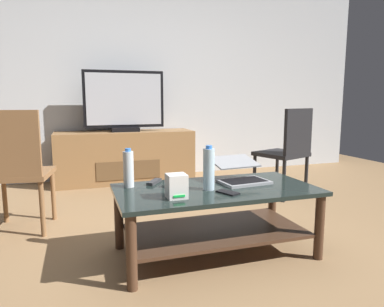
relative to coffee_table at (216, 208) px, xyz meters
name	(u,v)px	position (x,y,z in m)	size (l,w,h in m)	color
ground_plane	(214,251)	(0.01, 0.03, -0.31)	(7.68, 7.68, 0.00)	olive
back_wall	(141,69)	(0.01, 2.61, 1.09)	(6.40, 0.12, 2.80)	silver
coffee_table	(216,208)	(0.00, 0.00, 0.00)	(1.28, 0.66, 0.44)	black
media_cabinet	(126,156)	(-0.27, 2.29, 0.00)	(1.66, 0.51, 0.62)	olive
television	(124,102)	(-0.27, 2.27, 0.67)	(0.96, 0.20, 0.73)	black
dining_chair	(288,148)	(1.23, 1.05, 0.20)	(0.56, 0.56, 0.92)	black
side_chair	(16,166)	(-1.27, 0.80, 0.21)	(0.50, 0.50, 0.93)	brown
laptop	(240,173)	(0.22, 0.11, 0.19)	(0.36, 0.39, 0.16)	gray
router_box	(177,186)	(-0.30, -0.15, 0.20)	(0.11, 0.11, 0.14)	white
water_bottle_near	(209,169)	(-0.06, -0.03, 0.27)	(0.07, 0.07, 0.28)	silver
water_bottle_far	(128,169)	(-0.53, 0.20, 0.25)	(0.07, 0.07, 0.25)	silver
cell_phone	(228,192)	(0.02, -0.15, 0.14)	(0.07, 0.14, 0.01)	black
tv_remote	(154,182)	(-0.35, 0.24, 0.15)	(0.04, 0.16, 0.02)	#2D2D30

